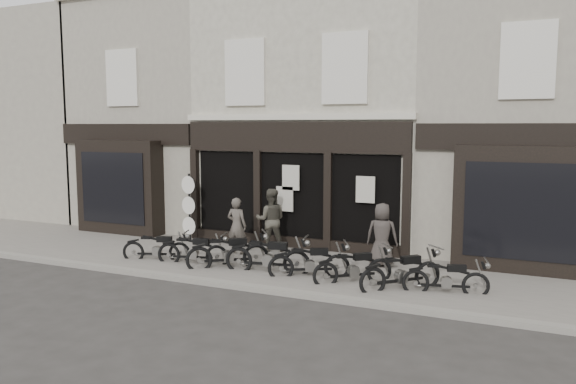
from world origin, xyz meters
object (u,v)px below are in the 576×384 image
at_px(motorcycle_1, 194,253).
at_px(motorcycle_3, 269,259).
at_px(man_right, 382,235).
at_px(motorcycle_7, 447,282).
at_px(motorcycle_2, 229,256).
at_px(motorcycle_6, 402,276).
at_px(man_left, 237,226).
at_px(advert_sign_post, 189,211).
at_px(man_centre, 271,220).
at_px(motorcycle_4, 310,265).
at_px(motorcycle_0, 157,250).
at_px(motorcycle_5, 354,271).

xyz_separation_m(motorcycle_1, motorcycle_3, (2.23, 0.03, 0.04)).
bearing_deg(man_right, motorcycle_7, 131.79).
bearing_deg(motorcycle_2, man_right, -11.75).
distance_m(motorcycle_1, motorcycle_2, 1.08).
bearing_deg(man_right, motorcycle_6, 110.98).
bearing_deg(man_left, advert_sign_post, -20.97).
bearing_deg(motorcycle_1, motorcycle_2, -12.50).
relative_size(man_left, man_centre, 0.88).
bearing_deg(motorcycle_1, advert_sign_post, 112.74).
relative_size(motorcycle_2, man_left, 1.15).
relative_size(motorcycle_4, man_right, 1.11).
distance_m(motorcycle_0, motorcycle_3, 3.38).
bearing_deg(advert_sign_post, motorcycle_0, -67.65).
bearing_deg(man_right, motorcycle_4, 43.79).
relative_size(motorcycle_2, man_centre, 1.02).
bearing_deg(motorcycle_2, motorcycle_1, 144.15).
bearing_deg(motorcycle_6, man_right, 72.12).
distance_m(motorcycle_2, motorcycle_5, 3.40).
xyz_separation_m(motorcycle_1, motorcycle_5, (4.48, 0.02, -0.00)).
bearing_deg(man_centre, motorcycle_5, 123.47).
relative_size(motorcycle_3, man_right, 1.32).
bearing_deg(motorcycle_2, man_left, 74.56).
relative_size(motorcycle_3, man_left, 1.35).
relative_size(motorcycle_6, man_left, 1.03).
bearing_deg(advert_sign_post, motorcycle_1, -43.43).
relative_size(motorcycle_2, motorcycle_7, 1.00).
xyz_separation_m(motorcycle_0, advert_sign_post, (-0.49, 2.30, 0.75)).
xyz_separation_m(motorcycle_2, advert_sign_post, (-2.72, 2.22, 0.70)).
height_order(motorcycle_0, motorcycle_5, motorcycle_5).
relative_size(motorcycle_3, motorcycle_6, 1.31).
xyz_separation_m(motorcycle_1, man_centre, (1.24, 2.20, 0.66)).
xyz_separation_m(man_left, man_centre, (0.72, 0.76, 0.11)).
bearing_deg(motorcycle_0, motorcycle_5, -18.69).
bearing_deg(motorcycle_4, motorcycle_3, 153.81).
distance_m(motorcycle_7, man_left, 6.29).
bearing_deg(motorcycle_2, motorcycle_3, -36.07).
distance_m(motorcycle_4, motorcycle_6, 2.29).
distance_m(motorcycle_1, motorcycle_6, 5.63).
relative_size(motorcycle_5, motorcycle_6, 0.99).
bearing_deg(motorcycle_1, motorcycle_7, -13.23).
xyz_separation_m(motorcycle_2, man_left, (-0.56, 1.42, 0.52)).
bearing_deg(motorcycle_7, man_left, 153.48).
distance_m(motorcycle_6, motorcycle_7, 0.99).
bearing_deg(advert_sign_post, motorcycle_6, -7.07).
bearing_deg(man_centre, motorcycle_6, 130.33).
relative_size(motorcycle_3, motorcycle_7, 1.19).
distance_m(motorcycle_3, man_left, 2.27).
distance_m(motorcycle_3, man_centre, 2.46).
bearing_deg(man_centre, advert_sign_post, -23.45).
distance_m(motorcycle_2, man_left, 1.61).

